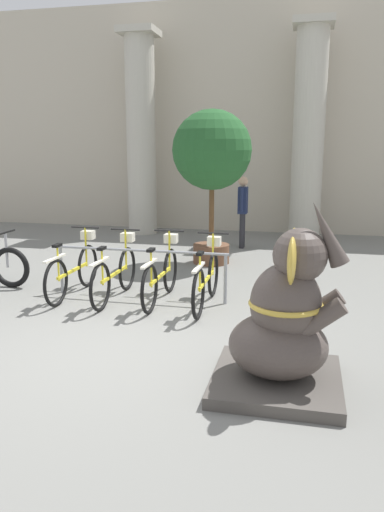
% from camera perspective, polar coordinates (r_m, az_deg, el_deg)
% --- Properties ---
extents(ground_plane, '(60.00, 60.00, 0.00)m').
position_cam_1_polar(ground_plane, '(5.97, -9.34, -10.34)').
color(ground_plane, slate).
extents(building_facade, '(20.00, 0.20, 6.00)m').
position_cam_1_polar(building_facade, '(13.86, 4.14, 15.34)').
color(building_facade, '#BCB29E').
rests_on(building_facade, ground_plane).
extents(column_left, '(0.94, 0.94, 5.16)m').
position_cam_1_polar(column_left, '(13.38, -5.85, 13.80)').
color(column_left, '#BCB7A8').
rests_on(column_left, ground_plane).
extents(column_right, '(0.94, 0.94, 5.16)m').
position_cam_1_polar(column_right, '(12.68, 13.18, 13.62)').
color(column_right, '#BCB7A8').
rests_on(column_right, ground_plane).
extents(bike_rack, '(2.73, 0.05, 0.77)m').
position_cam_1_polar(bike_rack, '(7.63, -5.96, -0.63)').
color(bike_rack, gray).
rests_on(bike_rack, ground_plane).
extents(bicycle_0, '(0.48, 1.80, 1.01)m').
position_cam_1_polar(bicycle_0, '(8.00, -13.36, -1.50)').
color(bicycle_0, black).
rests_on(bicycle_0, ground_plane).
extents(bicycle_1, '(0.48, 1.80, 1.01)m').
position_cam_1_polar(bicycle_1, '(7.67, -8.74, -1.90)').
color(bicycle_1, black).
rests_on(bicycle_1, ground_plane).
extents(bicycle_2, '(0.48, 1.80, 1.01)m').
position_cam_1_polar(bicycle_2, '(7.49, -3.54, -2.13)').
color(bicycle_2, black).
rests_on(bicycle_2, ground_plane).
extents(bicycle_3, '(0.48, 1.80, 1.01)m').
position_cam_1_polar(bicycle_3, '(7.26, 1.71, -2.58)').
color(bicycle_3, black).
rests_on(bicycle_3, ground_plane).
extents(elephant_statue, '(1.23, 1.23, 1.85)m').
position_cam_1_polar(elephant_statue, '(4.85, 10.47, -7.85)').
color(elephant_statue, '#4C4742').
rests_on(elephant_statue, ground_plane).
extents(person_pedestrian, '(0.22, 0.47, 1.63)m').
position_cam_1_polar(person_pedestrian, '(11.45, 5.82, 5.74)').
color(person_pedestrian, '#28282D').
rests_on(person_pedestrian, ground_plane).
extents(potted_tree, '(1.53, 1.53, 2.99)m').
position_cam_1_polar(potted_tree, '(9.77, 2.30, 11.38)').
color(potted_tree, brown).
rests_on(potted_tree, ground_plane).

